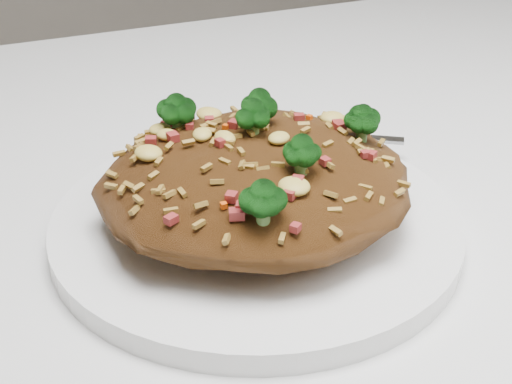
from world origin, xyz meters
TOP-DOWN VIEW (x-y plane):
  - dining_table at (0.00, 0.00)m, footprint 1.20×0.80m
  - plate at (-0.04, -0.04)m, footprint 0.25×0.25m
  - fried_rice at (-0.04, -0.04)m, footprint 0.19×0.17m
  - fork at (0.03, 0.05)m, footprint 0.14×0.10m

SIDE VIEW (x-z plane):
  - dining_table at x=0.00m, z-range 0.28..1.03m
  - plate at x=-0.04m, z-range 0.75..0.76m
  - fork at x=0.03m, z-range 0.76..0.77m
  - fried_rice at x=-0.04m, z-range 0.76..0.83m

